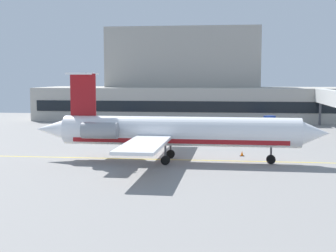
# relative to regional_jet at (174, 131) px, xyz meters

# --- Properties ---
(ground) EXTENTS (120.00, 120.00, 0.11)m
(ground) POSITION_rel_regional_jet_xyz_m (-2.15, 1.13, -3.12)
(ground) COLOR gray
(terminal_building) EXTENTS (66.62, 17.58, 18.60)m
(terminal_building) POSITION_rel_regional_jet_xyz_m (-0.98, 50.58, 3.70)
(terminal_building) COLOR #ADA89E
(terminal_building) RESTS_ON ground
(jet_bridge_west) EXTENTS (2.40, 23.51, 6.60)m
(jet_bridge_west) POSITION_rel_regional_jet_xyz_m (21.72, 28.62, 2.14)
(jet_bridge_west) COLOR silver
(jet_bridge_west) RESTS_ON ground
(regional_jet) EXTENTS (29.74, 24.32, 8.98)m
(regional_jet) POSITION_rel_regional_jet_xyz_m (0.00, 0.00, 0.00)
(regional_jet) COLOR white
(regional_jet) RESTS_ON ground
(baggage_tug) EXTENTS (4.32, 2.54, 2.14)m
(baggage_tug) POSITION_rel_regional_jet_xyz_m (-14.98, 26.51, -2.11)
(baggage_tug) COLOR #1E4CB2
(baggage_tug) RESTS_ON ground
(pushback_tractor) EXTENTS (3.21, 3.35, 2.42)m
(pushback_tractor) POSITION_rel_regional_jet_xyz_m (11.75, 29.72, -2.01)
(pushback_tractor) COLOR #19389E
(pushback_tractor) RESTS_ON ground
(safety_cone_alpha) EXTENTS (0.47, 0.47, 0.55)m
(safety_cone_alpha) POSITION_rel_regional_jet_xyz_m (6.98, 4.31, -2.83)
(safety_cone_alpha) COLOR orange
(safety_cone_alpha) RESTS_ON ground
(safety_cone_bravo) EXTENTS (0.47, 0.47, 0.55)m
(safety_cone_bravo) POSITION_rel_regional_jet_xyz_m (-5.76, 7.76, -2.83)
(safety_cone_bravo) COLOR orange
(safety_cone_bravo) RESTS_ON ground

